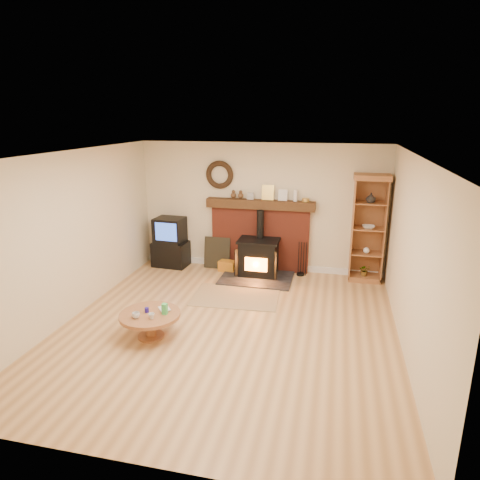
% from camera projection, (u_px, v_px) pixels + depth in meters
% --- Properties ---
extents(ground, '(5.50, 5.50, 0.00)m').
position_uv_depth(ground, '(228.00, 328.00, 6.49)').
color(ground, '#AB7947').
rests_on(ground, ground).
extents(room_shell, '(5.02, 5.52, 2.61)m').
position_uv_depth(room_shell, '(227.00, 216.00, 6.10)').
color(room_shell, beige).
rests_on(room_shell, ground).
extents(chimney_breast, '(2.20, 0.22, 1.78)m').
position_uv_depth(chimney_breast, '(260.00, 232.00, 8.76)').
color(chimney_breast, maroon).
rests_on(chimney_breast, ground).
extents(wood_stove, '(1.40, 1.00, 1.31)m').
position_uv_depth(wood_stove, '(258.00, 259.00, 8.50)').
color(wood_stove, black).
rests_on(wood_stove, ground).
extents(area_rug, '(1.56, 1.12, 0.01)m').
position_uv_depth(area_rug, '(236.00, 296.00, 7.60)').
color(area_rug, olive).
rests_on(area_rug, ground).
extents(tv_unit, '(0.75, 0.55, 1.05)m').
position_uv_depth(tv_unit, '(170.00, 243.00, 9.06)').
color(tv_unit, black).
rests_on(tv_unit, ground).
extents(curio_cabinet, '(0.66, 0.48, 2.07)m').
position_uv_depth(curio_cabinet, '(368.00, 228.00, 8.14)').
color(curio_cabinet, '#935730').
rests_on(curio_cabinet, ground).
extents(firelog_box, '(0.38, 0.28, 0.22)m').
position_uv_depth(firelog_box, '(228.00, 266.00, 8.84)').
color(firelog_box, gold).
rests_on(firelog_box, ground).
extents(leaning_painting, '(0.55, 0.15, 0.66)m').
position_uv_depth(leaning_painting, '(217.00, 253.00, 8.97)').
color(leaning_painting, black).
rests_on(leaning_painting, ground).
extents(fire_tools, '(0.19, 0.16, 0.70)m').
position_uv_depth(fire_tools, '(301.00, 268.00, 8.59)').
color(fire_tools, black).
rests_on(fire_tools, ground).
extents(coffee_table, '(0.88, 0.88, 0.54)m').
position_uv_depth(coffee_table, '(150.00, 318.00, 6.14)').
color(coffee_table, brown).
rests_on(coffee_table, ground).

